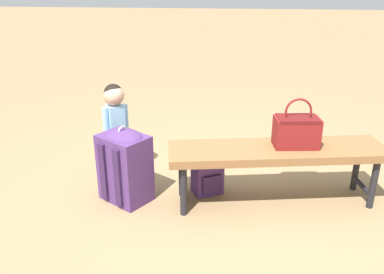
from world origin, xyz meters
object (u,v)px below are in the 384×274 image
Objects in this scene: backpack_large at (125,163)px; backpack_small at (207,171)px; handbag at (297,130)px; child_standing at (115,117)px; park_bench at (277,154)px.

backpack_small is at bearing -164.12° from backpack_large.
handbag is 0.45× the size of child_standing.
child_standing is (1.43, -0.22, -0.03)m from handbag.
park_bench is at bearing 16.77° from handbag.
child_standing is 2.19× the size of backpack_small.
child_standing is at bearing -8.71° from handbag.
handbag is at bearing 171.29° from child_standing.
park_bench is at bearing 168.78° from child_standing.
backpack_small is (0.65, -0.04, -0.39)m from handbag.
backpack_small is at bearing 166.82° from child_standing.
backpack_large is at bearing 6.25° from handbag.
handbag is 1.44m from child_standing.
park_bench is 2.01× the size of child_standing.
handbag reaches higher than park_bench.
handbag is 0.98× the size of backpack_small.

